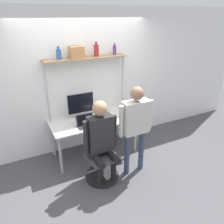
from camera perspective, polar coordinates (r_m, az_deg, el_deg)
ground_plane at (r=4.21m, az=-2.38°, el=-13.15°), size 12.00×12.00×0.00m
wall_back at (r=4.28m, az=-7.24°, el=7.70°), size 8.00×0.06×2.70m
desk at (r=4.17m, az=-4.82°, el=-2.80°), size 1.62×0.77×0.74m
shelf_unit at (r=4.07m, az=-6.57°, el=9.68°), size 1.53×0.25×1.85m
monitor at (r=4.15m, az=-8.17°, el=1.92°), size 0.51×0.22×0.49m
laptop at (r=3.89m, az=-6.89°, el=-2.82°), size 0.32×0.21×0.20m
cell_phone at (r=3.95m, az=-3.57°, el=-3.08°), size 0.07×0.15×0.01m
office_chair at (r=3.76m, az=-2.94°, el=-13.13°), size 0.56×0.56×0.90m
person_seated at (r=3.42m, az=-2.78°, el=-6.28°), size 0.56×0.47×1.39m
person_standing at (r=3.52m, az=6.23°, el=-2.26°), size 0.61×0.21×1.56m
bottle_red at (r=4.06m, az=-4.13°, el=15.81°), size 0.09×0.09×0.25m
bottle_blue at (r=3.86m, az=-13.75°, el=14.49°), size 0.08×0.08×0.21m
bottle_purple at (r=4.22m, az=0.65°, el=15.91°), size 0.07×0.07×0.21m
storage_box at (r=3.94m, az=-9.26°, el=15.17°), size 0.24×0.18×0.20m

